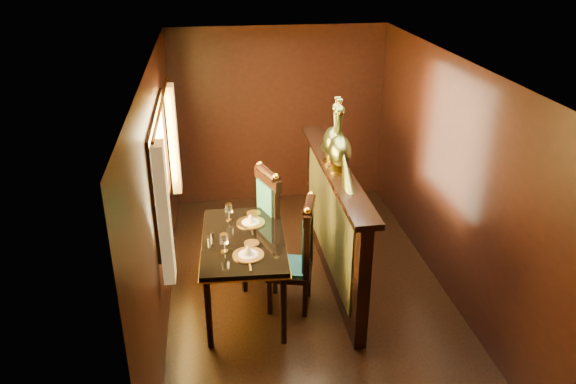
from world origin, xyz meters
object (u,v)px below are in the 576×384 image
at_px(dining_table, 243,245).
at_px(peacock_right, 335,129).
at_px(chair_right, 262,222).
at_px(chair_left, 301,252).
at_px(peacock_left, 340,138).

relative_size(dining_table, peacock_right, 1.90).
distance_m(chair_right, peacock_right, 1.30).
distance_m(chair_left, peacock_left, 1.22).
xyz_separation_m(dining_table, chair_right, (0.25, 0.56, -0.05)).
distance_m(chair_right, peacock_left, 1.33).
distance_m(dining_table, peacock_left, 1.45).
height_order(peacock_left, peacock_right, peacock_right).
relative_size(chair_left, peacock_right, 1.66).
relative_size(peacock_left, peacock_right, 1.00).
relative_size(chair_left, peacock_left, 1.67).
bearing_deg(chair_left, dining_table, -171.24).
bearing_deg(dining_table, chair_left, -4.15).
relative_size(chair_right, peacock_right, 1.77).
bearing_deg(dining_table, peacock_right, 31.04).
distance_m(dining_table, chair_left, 0.59).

